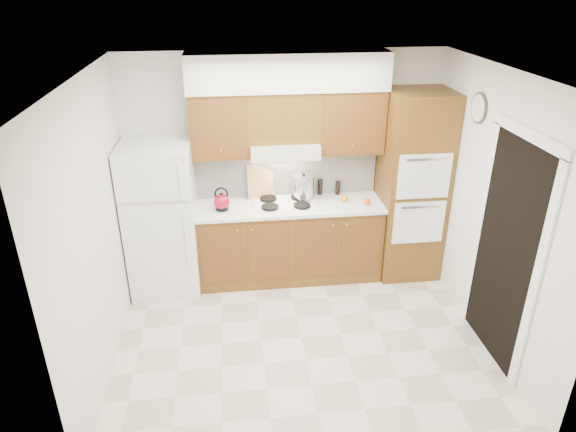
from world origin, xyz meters
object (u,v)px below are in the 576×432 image
Objects in this scene: oven_cabinet at (411,186)px; stock_pot at (303,186)px; fridge at (162,219)px; kettle at (222,202)px.

stock_pot is at bearing 172.59° from oven_cabinet.
fridge is at bearing -179.30° from oven_cabinet.
oven_cabinet is 2.18m from kettle.
oven_cabinet is 1.25m from stock_pot.
oven_cabinet is (2.85, 0.03, 0.24)m from fridge.
oven_cabinet is 8.74× the size of stock_pot.
oven_cabinet reaches higher than kettle.
fridge is at bearing 168.68° from kettle.
kettle is (-2.18, -0.05, -0.06)m from oven_cabinet.
oven_cabinet is at bearing -7.41° from stock_pot.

